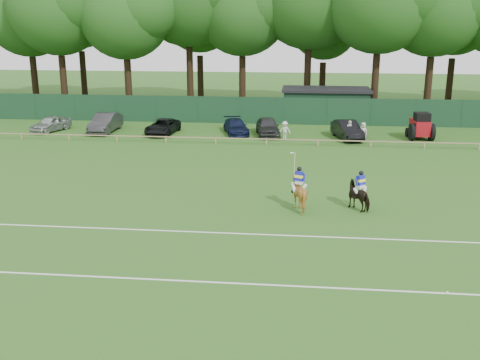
# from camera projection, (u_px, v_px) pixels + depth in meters

# --- Properties ---
(ground) EXTENTS (160.00, 160.00, 0.00)m
(ground) POSITION_uv_depth(u_px,v_px,m) (223.00, 225.00, 26.66)
(ground) COLOR #1E4C14
(ground) RESTS_ON ground
(horse_dark) EXTENTS (1.70, 1.81, 1.44)m
(horse_dark) POSITION_uv_depth(u_px,v_px,m) (360.00, 196.00, 28.74)
(horse_dark) COLOR black
(horse_dark) RESTS_ON ground
(horse_chestnut) EXTENTS (1.92, 2.00, 1.72)m
(horse_chestnut) POSITION_uv_depth(u_px,v_px,m) (299.00, 193.00, 28.68)
(horse_chestnut) COLOR brown
(horse_chestnut) RESTS_ON ground
(sedan_silver) EXTENTS (2.87, 4.25, 1.34)m
(sedan_silver) POSITION_uv_depth(u_px,v_px,m) (51.00, 124.00, 48.84)
(sedan_silver) COLOR #AEB0B3
(sedan_silver) RESTS_ON ground
(sedan_grey) EXTENTS (1.69, 4.84, 1.59)m
(sedan_grey) POSITION_uv_depth(u_px,v_px,m) (105.00, 123.00, 48.50)
(sedan_grey) COLOR #2F2F31
(sedan_grey) RESTS_ON ground
(suv_black) EXTENTS (2.48, 4.69, 1.26)m
(suv_black) POSITION_uv_depth(u_px,v_px,m) (163.00, 127.00, 47.68)
(suv_black) COLOR black
(suv_black) RESTS_ON ground
(sedan_navy) EXTENTS (2.86, 4.58, 1.24)m
(sedan_navy) POSITION_uv_depth(u_px,v_px,m) (236.00, 127.00, 47.76)
(sedan_navy) COLOR #111837
(sedan_navy) RESTS_ON ground
(hatch_grey) EXTENTS (2.46, 4.64, 1.50)m
(hatch_grey) POSITION_uv_depth(u_px,v_px,m) (268.00, 127.00, 47.08)
(hatch_grey) COLOR #2E2F31
(hatch_grey) RESTS_ON ground
(estate_black) EXTENTS (2.60, 4.73, 1.48)m
(estate_black) POSITION_uv_depth(u_px,v_px,m) (347.00, 130.00, 45.71)
(estate_black) COLOR black
(estate_black) RESTS_ON ground
(spectator_left) EXTENTS (1.02, 0.67, 1.49)m
(spectator_left) POSITION_uv_depth(u_px,v_px,m) (285.00, 130.00, 45.50)
(spectator_left) COLOR beige
(spectator_left) RESTS_ON ground
(spectator_mid) EXTENTS (1.02, 0.79, 1.61)m
(spectator_mid) POSITION_uv_depth(u_px,v_px,m) (349.00, 131.00, 45.10)
(spectator_mid) COLOR silver
(spectator_mid) RESTS_ON ground
(spectator_right) EXTENTS (0.87, 0.80, 1.49)m
(spectator_right) POSITION_uv_depth(u_px,v_px,m) (363.00, 132.00, 44.94)
(spectator_right) COLOR beige
(spectator_right) RESTS_ON ground
(rider_dark) EXTENTS (0.80, 0.71, 1.41)m
(rider_dark) POSITION_uv_depth(u_px,v_px,m) (361.00, 183.00, 28.54)
(rider_dark) COLOR silver
(rider_dark) RESTS_ON ground
(rider_chestnut) EXTENTS (0.90, 0.78, 2.05)m
(rider_chestnut) POSITION_uv_depth(u_px,v_px,m) (299.00, 179.00, 28.46)
(rider_chestnut) COLOR silver
(rider_chestnut) RESTS_ON ground
(polo_ball) EXTENTS (0.09, 0.09, 0.09)m
(polo_ball) POSITION_uv_depth(u_px,v_px,m) (447.00, 292.00, 20.01)
(polo_ball) COLOR silver
(polo_ball) RESTS_ON ground
(pitch_lines) EXTENTS (60.00, 5.10, 0.01)m
(pitch_lines) POSITION_uv_depth(u_px,v_px,m) (212.00, 255.00, 23.31)
(pitch_lines) COLOR silver
(pitch_lines) RESTS_ON ground
(pitch_rail) EXTENTS (62.10, 0.10, 0.50)m
(pitch_rail) POSITION_uv_depth(u_px,v_px,m) (254.00, 139.00, 43.74)
(pitch_rail) COLOR #997F5B
(pitch_rail) RESTS_ON ground
(perimeter_fence) EXTENTS (92.08, 0.08, 2.50)m
(perimeter_fence) POSITION_uv_depth(u_px,v_px,m) (262.00, 111.00, 52.12)
(perimeter_fence) COLOR #14351E
(perimeter_fence) RESTS_ON ground
(utility_shed) EXTENTS (8.40, 4.40, 3.04)m
(utility_shed) POSITION_uv_depth(u_px,v_px,m) (326.00, 104.00, 54.31)
(utility_shed) COLOR #14331E
(utility_shed) RESTS_ON ground
(tree_row) EXTENTS (96.00, 12.00, 21.00)m
(tree_row) POSITION_uv_depth(u_px,v_px,m) (285.00, 111.00, 59.91)
(tree_row) COLOR #26561C
(tree_row) RESTS_ON ground
(tractor) EXTENTS (1.95, 2.76, 2.22)m
(tractor) POSITION_uv_depth(u_px,v_px,m) (420.00, 127.00, 45.45)
(tractor) COLOR maroon
(tractor) RESTS_ON ground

